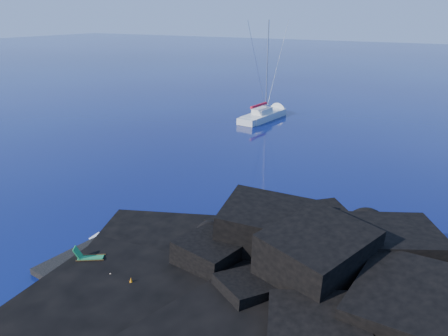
% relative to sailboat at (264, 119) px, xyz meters
% --- Properties ---
extents(ground, '(400.00, 400.00, 0.00)m').
position_rel_sailboat_xyz_m(ground, '(4.24, -36.38, 0.00)').
color(ground, '#030332').
rests_on(ground, ground).
extents(headland, '(24.00, 24.00, 3.60)m').
position_rel_sailboat_xyz_m(headland, '(17.24, -33.38, 0.00)').
color(headland, black).
rests_on(headland, ground).
extents(beach, '(9.08, 6.86, 0.70)m').
position_rel_sailboat_xyz_m(beach, '(8.74, -35.88, 0.00)').
color(beach, black).
rests_on(beach, ground).
extents(surf_foam, '(10.00, 8.00, 0.06)m').
position_rel_sailboat_xyz_m(surf_foam, '(9.24, -31.38, 0.00)').
color(surf_foam, white).
rests_on(surf_foam, ground).
extents(sailboat, '(3.64, 11.92, 12.30)m').
position_rel_sailboat_xyz_m(sailboat, '(0.00, 0.00, 0.00)').
color(sailboat, silver).
rests_on(sailboat, ground).
extents(deck_chair, '(1.63, 1.39, 1.04)m').
position_rel_sailboat_xyz_m(deck_chair, '(6.60, -36.37, 0.87)').
color(deck_chair, '#1C8145').
rests_on(deck_chair, beach).
extents(towel, '(1.80, 0.91, 0.05)m').
position_rel_sailboat_xyz_m(towel, '(8.07, -36.98, 0.37)').
color(towel, white).
rests_on(towel, beach).
extents(sunbather, '(1.70, 0.53, 0.25)m').
position_rel_sailboat_xyz_m(sunbather, '(8.07, -36.98, 0.52)').
color(sunbather, '#E4B277').
rests_on(sunbather, towel).
extents(marker_cone, '(0.42, 0.42, 0.52)m').
position_rel_sailboat_xyz_m(marker_cone, '(9.94, -36.98, 0.61)').
color(marker_cone, orange).
rests_on(marker_cone, beach).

